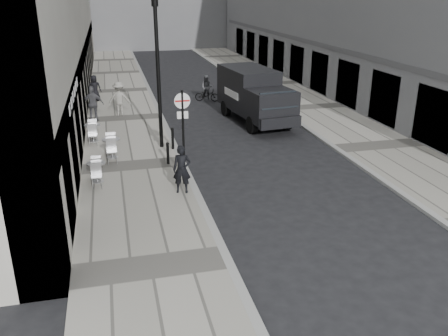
{
  "coord_description": "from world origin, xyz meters",
  "views": [
    {
      "loc": [
        -2.64,
        -7.94,
        6.85
      ],
      "look_at": [
        0.71,
        5.9,
        1.4
      ],
      "focal_mm": 38.0,
      "sensor_mm": 36.0,
      "label": 1
    }
  ],
  "objects_px": {
    "sign_post": "(183,123)",
    "panel_van": "(254,93)",
    "cyclist": "(207,91)",
    "lamppost": "(158,68)",
    "walking_man": "(182,169)"
  },
  "relations": [
    {
      "from": "walking_man",
      "to": "sign_post",
      "type": "distance_m",
      "value": 1.83
    },
    {
      "from": "walking_man",
      "to": "sign_post",
      "type": "xyz_separation_m",
      "value": [
        0.27,
        1.26,
        1.3
      ]
    },
    {
      "from": "panel_van",
      "to": "cyclist",
      "type": "xyz_separation_m",
      "value": [
        -1.45,
        5.39,
        -0.92
      ]
    },
    {
      "from": "sign_post",
      "to": "panel_van",
      "type": "height_order",
      "value": "sign_post"
    },
    {
      "from": "sign_post",
      "to": "lamppost",
      "type": "xyz_separation_m",
      "value": [
        -0.4,
        3.99,
        1.39
      ]
    },
    {
      "from": "lamppost",
      "to": "panel_van",
      "type": "height_order",
      "value": "lamppost"
    },
    {
      "from": "lamppost",
      "to": "cyclist",
      "type": "relative_size",
      "value": 3.83
    },
    {
      "from": "panel_van",
      "to": "cyclist",
      "type": "height_order",
      "value": "panel_van"
    },
    {
      "from": "sign_post",
      "to": "cyclist",
      "type": "xyz_separation_m",
      "value": [
        3.53,
        12.92,
        -1.62
      ]
    },
    {
      "from": "lamppost",
      "to": "walking_man",
      "type": "bearing_deg",
      "value": -88.63
    },
    {
      "from": "walking_man",
      "to": "lamppost",
      "type": "bearing_deg",
      "value": 104.89
    },
    {
      "from": "walking_man",
      "to": "panel_van",
      "type": "relative_size",
      "value": 0.28
    },
    {
      "from": "walking_man",
      "to": "cyclist",
      "type": "xyz_separation_m",
      "value": [
        3.8,
        14.18,
        -0.32
      ]
    },
    {
      "from": "walking_man",
      "to": "sign_post",
      "type": "relative_size",
      "value": 0.51
    },
    {
      "from": "walking_man",
      "to": "sign_post",
      "type": "bearing_deg",
      "value": 91.22
    }
  ]
}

